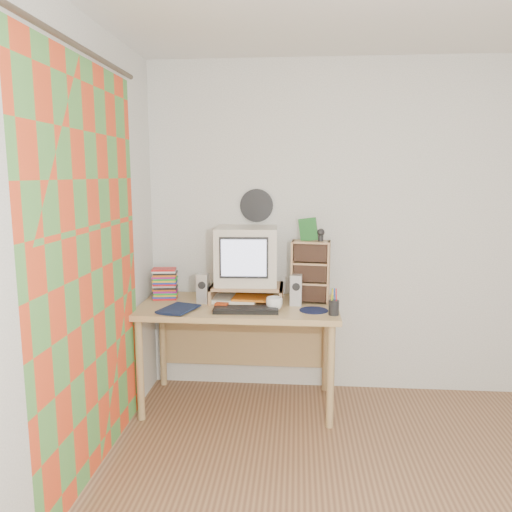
% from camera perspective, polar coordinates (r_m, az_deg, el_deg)
% --- Properties ---
extents(back_wall, '(3.50, 0.00, 3.50)m').
position_cam_1_polar(back_wall, '(3.86, 14.01, 2.89)').
color(back_wall, white).
rests_on(back_wall, floor).
extents(left_wall, '(0.00, 3.50, 3.50)m').
position_cam_1_polar(left_wall, '(2.36, -23.86, -1.56)').
color(left_wall, white).
rests_on(left_wall, floor).
extents(curtain, '(0.00, 2.20, 2.20)m').
position_cam_1_polar(curtain, '(2.79, -18.33, -1.77)').
color(curtain, '#EE4821').
rests_on(curtain, left_wall).
extents(wall_disc, '(0.25, 0.02, 0.25)m').
position_cam_1_polar(wall_disc, '(3.79, 0.07, 5.79)').
color(wall_disc, black).
rests_on(wall_disc, back_wall).
extents(desk, '(1.40, 0.70, 0.75)m').
position_cam_1_polar(desk, '(3.66, -1.88, -7.34)').
color(desk, tan).
rests_on(desk, floor).
extents(monitor_riser, '(0.52, 0.30, 0.12)m').
position_cam_1_polar(monitor_riser, '(3.63, -1.05, -3.73)').
color(monitor_riser, tan).
rests_on(monitor_riser, desk).
extents(crt_monitor, '(0.46, 0.46, 0.41)m').
position_cam_1_polar(crt_monitor, '(3.63, -1.12, 0.04)').
color(crt_monitor, beige).
rests_on(crt_monitor, monitor_riser).
extents(speaker_left, '(0.08, 0.08, 0.21)m').
position_cam_1_polar(speaker_left, '(3.60, -6.08, -3.69)').
color(speaker_left, '#B7B6BB').
rests_on(speaker_left, desk).
extents(speaker_right, '(0.09, 0.09, 0.22)m').
position_cam_1_polar(speaker_right, '(3.53, 4.60, -3.89)').
color(speaker_right, '#B7B6BB').
rests_on(speaker_right, desk).
extents(keyboard, '(0.44, 0.17, 0.03)m').
position_cam_1_polar(keyboard, '(3.37, -1.17, -6.16)').
color(keyboard, black).
rests_on(keyboard, desk).
extents(dvd_stack, '(0.19, 0.14, 0.24)m').
position_cam_1_polar(dvd_stack, '(3.76, -10.36, -3.02)').
color(dvd_stack, brown).
rests_on(dvd_stack, desk).
extents(cd_rack, '(0.28, 0.17, 0.45)m').
position_cam_1_polar(cd_rack, '(3.59, 6.26, -1.81)').
color(cd_rack, tan).
rests_on(cd_rack, desk).
extents(mug, '(0.12, 0.12, 0.09)m').
position_cam_1_polar(mug, '(3.40, 2.10, -5.47)').
color(mug, white).
rests_on(mug, desk).
extents(diary, '(0.29, 0.25, 0.05)m').
position_cam_1_polar(diary, '(3.48, -10.24, -5.61)').
color(diary, '#101B3B').
rests_on(diary, desk).
extents(mousepad, '(0.23, 0.23, 0.00)m').
position_cam_1_polar(mousepad, '(3.42, 6.62, -6.18)').
color(mousepad, '#101135').
rests_on(mousepad, desk).
extents(pen_cup, '(0.08, 0.08, 0.14)m').
position_cam_1_polar(pen_cup, '(3.32, 8.89, -5.53)').
color(pen_cup, black).
rests_on(pen_cup, desk).
extents(papers, '(0.34, 0.26, 0.04)m').
position_cam_1_polar(papers, '(3.64, -1.62, -4.88)').
color(papers, white).
rests_on(papers, desk).
extents(red_box, '(0.09, 0.06, 0.04)m').
position_cam_1_polar(red_box, '(3.44, -3.96, -5.74)').
color(red_box, '#AE3712').
rests_on(red_box, desk).
extents(game_box, '(0.13, 0.05, 0.16)m').
position_cam_1_polar(game_box, '(3.57, 6.00, 3.04)').
color(game_box, '#1C6224').
rests_on(game_box, cd_rack).
extents(webcam, '(0.06, 0.06, 0.09)m').
position_cam_1_polar(webcam, '(3.55, 7.41, 2.41)').
color(webcam, black).
rests_on(webcam, cd_rack).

